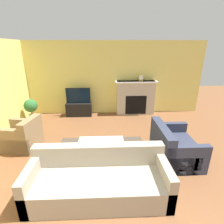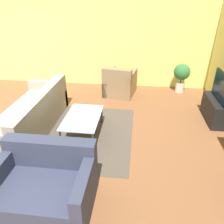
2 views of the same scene
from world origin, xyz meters
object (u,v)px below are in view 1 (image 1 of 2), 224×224
potted_plant (31,108)px  mantel_clock (141,78)px  tv (78,96)px  couch_loveseat (174,147)px  couch_sectional (99,180)px  coffee_table (101,144)px  armchair_by_window (22,137)px

potted_plant → mantel_clock: size_ratio=3.49×
tv → couch_loveseat: tv is taller
couch_sectional → mantel_clock: size_ratio=10.22×
couch_sectional → potted_plant: size_ratio=2.93×
coffee_table → mantel_clock: mantel_clock is taller
couch_loveseat → coffee_table: bearing=87.0°
couch_sectional → armchair_by_window: bearing=141.3°
couch_loveseat → mantel_clock: bearing=4.6°
tv → coffee_table: bearing=-72.3°
potted_plant → mantel_clock: (3.89, 0.64, 0.88)m
tv → mantel_clock: bearing=2.9°
couch_sectional → mantel_clock: (1.47, 3.97, 1.12)m
couch_sectional → armchair_by_window: (-2.04, 1.63, 0.01)m
tv → potted_plant: tv is taller
tv → coffee_table: tv is taller
tv → mantel_clock: 2.41m
couch_sectional → armchair_by_window: same height
mantel_clock → tv: bearing=-177.1°
couch_loveseat → potted_plant: couch_loveseat is taller
couch_loveseat → coffee_table: 1.69m
coffee_table → mantel_clock: 3.39m
tv → coffee_table: (0.88, -2.76, -0.43)m
tv → mantel_clock: mantel_clock is taller
couch_loveseat → armchair_by_window: (-3.75, 0.64, 0.01)m
couch_sectional → tv: bearing=102.6°
armchair_by_window → potted_plant: armchair_by_window is taller
potted_plant → mantel_clock: 4.04m
mantel_clock → coffee_table: bearing=-116.7°
couch_loveseat → mantel_clock: mantel_clock is taller
tv → mantel_clock: (2.33, 0.12, 0.62)m
couch_sectional → couch_loveseat: 1.98m
coffee_table → couch_sectional: bearing=-91.0°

